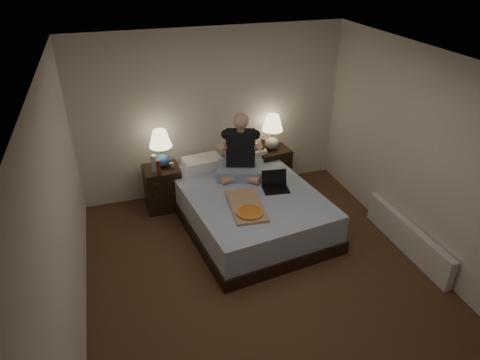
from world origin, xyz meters
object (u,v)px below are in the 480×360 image
object	(u,v)px
lamp_right	(272,132)
radiator	(407,237)
beer_bottle_left	(159,167)
laptop	(276,182)
lamp_left	(161,149)
beer_bottle_right	(263,146)
water_bottle	(154,163)
nightstand_left	(163,188)
person	(241,146)
bed	(249,207)
pizza_box	(250,213)
soda_can	(172,166)
nightstand_right	(272,167)

from	to	relation	value
lamp_right	radiator	xyz separation A→B (m)	(1.05, -2.10, -0.73)
beer_bottle_left	laptop	xyz separation A→B (m)	(1.45, -0.72, -0.09)
lamp_left	beer_bottle_right	world-z (taller)	lamp_left
water_bottle	beer_bottle_left	world-z (taller)	water_bottle
nightstand_left	person	world-z (taller)	person
laptop	beer_bottle_right	bearing A→B (deg)	87.80
bed	person	distance (m)	0.85
lamp_right	pizza_box	size ratio (longest dim) A/B	0.74
soda_can	laptop	distance (m)	1.51
water_bottle	laptop	xyz separation A→B (m)	(1.50, -0.84, -0.10)
pizza_box	soda_can	bearing A→B (deg)	124.34
person	pizza_box	bearing A→B (deg)	-82.52
person	pizza_box	xyz separation A→B (m)	(-0.20, -1.00, -0.43)
pizza_box	person	bearing A→B (deg)	84.09
bed	radiator	size ratio (longest dim) A/B	1.38
beer_bottle_left	person	xyz separation A→B (m)	(1.12, -0.20, 0.25)
person	laptop	world-z (taller)	person
water_bottle	person	distance (m)	1.23
lamp_left	bed	bearing A→B (deg)	-39.44
lamp_left	lamp_right	xyz separation A→B (m)	(1.72, 0.10, -0.00)
nightstand_left	beer_bottle_right	bearing A→B (deg)	0.44
lamp_right	beer_bottle_right	bearing A→B (deg)	-156.71
lamp_right	person	distance (m)	0.87
laptop	water_bottle	bearing A→B (deg)	158.28
beer_bottle_right	pizza_box	distance (m)	1.62
pizza_box	nightstand_left	bearing A→B (deg)	127.54
nightstand_left	beer_bottle_right	xyz separation A→B (m)	(1.58, 0.06, 0.44)
nightstand_left	radiator	xyz separation A→B (m)	(2.80, -1.96, -0.13)
beer_bottle_right	person	size ratio (longest dim) A/B	0.25
lamp_left	soda_can	distance (m)	0.28
beer_bottle_left	laptop	bearing A→B (deg)	-26.44
water_bottle	beer_bottle_right	size ratio (longest dim) A/B	1.09
water_bottle	radiator	size ratio (longest dim) A/B	0.16
water_bottle	pizza_box	bearing A→B (deg)	-53.76
lamp_left	laptop	xyz separation A→B (m)	(1.37, -0.96, -0.26)
beer_bottle_right	laptop	bearing A→B (deg)	-99.87
nightstand_right	lamp_left	size ratio (longest dim) A/B	1.15
lamp_left	beer_bottle_right	xyz separation A→B (m)	(1.54, 0.02, -0.17)
water_bottle	laptop	world-z (taller)	water_bottle
beer_bottle_left	laptop	world-z (taller)	beer_bottle_left
bed	radiator	distance (m)	2.09
bed	lamp_left	bearing A→B (deg)	133.07
nightstand_left	soda_can	size ratio (longest dim) A/B	6.51
lamp_right	person	xyz separation A→B (m)	(-0.68, -0.53, 0.09)
person	radiator	world-z (taller)	person
nightstand_left	laptop	size ratio (longest dim) A/B	1.92
beer_bottle_left	person	bearing A→B (deg)	-10.03
nightstand_left	soda_can	bearing A→B (deg)	-28.98
beer_bottle_right	radiator	distance (m)	2.43
bed	nightstand_left	world-z (taller)	nightstand_left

